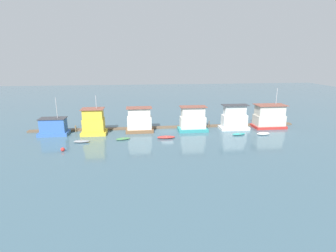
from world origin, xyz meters
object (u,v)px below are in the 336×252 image
object	(u,v)px
houseboat_blue	(54,127)
mooring_post_near_left	(76,129)
buoy_red	(63,149)
houseboat_yellow	(94,123)
dinghy_teal	(239,134)
dinghy_red	(166,137)
houseboat_red	(269,117)
houseboat_teal	(193,120)
mooring_post_far_right	(209,124)
dinghy_grey	(82,141)
dinghy_white	(263,134)
houseboat_white	(234,119)
houseboat_brown	(139,121)
dinghy_green	(123,139)

from	to	relation	value
houseboat_blue	mooring_post_near_left	world-z (taller)	houseboat_blue
houseboat_blue	buoy_red	xyz separation A→B (m)	(4.43, -10.39, -1.30)
houseboat_yellow	dinghy_teal	bearing A→B (deg)	-7.57
dinghy_red	buoy_red	distance (m)	19.01
mooring_post_near_left	houseboat_red	bearing A→B (deg)	-1.69
houseboat_teal	dinghy_teal	size ratio (longest dim) A/B	2.01
mooring_post_far_right	houseboat_yellow	bearing A→B (deg)	-174.77
dinghy_grey	dinghy_white	size ratio (longest dim) A/B	1.13
houseboat_teal	houseboat_red	bearing A→B (deg)	2.83
houseboat_blue	mooring_post_far_right	size ratio (longest dim) A/B	4.90
mooring_post_near_left	houseboat_white	bearing A→B (deg)	-2.85
dinghy_red	mooring_post_far_right	world-z (taller)	mooring_post_far_right
dinghy_teal	dinghy_grey	bearing A→B (deg)	-177.27
houseboat_brown	dinghy_teal	xyz separation A→B (m)	(20.26, -4.74, -2.17)
houseboat_yellow	mooring_post_near_left	bearing A→B (deg)	151.69
dinghy_red	mooring_post_near_left	size ratio (longest dim) A/B	2.62
houseboat_yellow	houseboat_red	size ratio (longest dim) A/B	0.91
dinghy_white	mooring_post_near_left	xyz separation A→B (m)	(-38.93, 6.79, 0.40)
houseboat_teal	dinghy_grey	size ratio (longest dim) A/B	2.11
dinghy_grey	dinghy_green	size ratio (longest dim) A/B	1.01
houseboat_teal	dinghy_green	bearing A→B (deg)	-162.38
houseboat_blue	mooring_post_near_left	xyz separation A→B (m)	(3.90, 1.82, -0.95)
houseboat_teal	dinghy_teal	xyz separation A→B (m)	(8.82, -4.09, -2.16)
houseboat_blue	mooring_post_far_right	world-z (taller)	houseboat_blue
dinghy_grey	dinghy_teal	distance (m)	31.18
houseboat_brown	houseboat_yellow	bearing A→B (deg)	-175.11
houseboat_brown	houseboat_red	bearing A→B (deg)	0.43
dinghy_grey	dinghy_red	world-z (taller)	same
houseboat_white	mooring_post_near_left	distance (m)	34.56
houseboat_yellow	mooring_post_far_right	distance (m)	25.18
houseboat_brown	houseboat_teal	world-z (taller)	houseboat_teal
houseboat_teal	mooring_post_far_right	world-z (taller)	houseboat_teal
houseboat_blue	dinghy_teal	distance (m)	38.08
houseboat_white	buoy_red	world-z (taller)	houseboat_white
mooring_post_near_left	buoy_red	world-z (taller)	mooring_post_near_left
dinghy_green	dinghy_teal	bearing A→B (deg)	1.40
dinghy_white	mooring_post_far_right	xyz separation A→B (m)	(-9.65, 6.79, 0.52)
houseboat_red	buoy_red	world-z (taller)	houseboat_red
houseboat_blue	mooring_post_far_right	bearing A→B (deg)	3.13
houseboat_teal	mooring_post_near_left	distance (m)	25.22
dinghy_teal	dinghy_white	xyz separation A→B (m)	(5.03, -0.56, 0.08)
houseboat_teal	mooring_post_far_right	size ratio (longest dim) A/B	3.99
dinghy_green	buoy_red	size ratio (longest dim) A/B	4.42
houseboat_white	dinghy_red	world-z (taller)	houseboat_white
houseboat_teal	dinghy_teal	world-z (taller)	houseboat_teal
houseboat_red	mooring_post_near_left	world-z (taller)	houseboat_red
mooring_post_near_left	dinghy_green	bearing A→B (deg)	-33.20
mooring_post_near_left	buoy_red	size ratio (longest dim) A/B	2.02
houseboat_blue	dinghy_red	size ratio (longest dim) A/B	2.18
houseboat_white	houseboat_yellow	bearing A→B (deg)	-178.91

